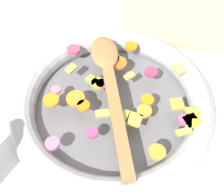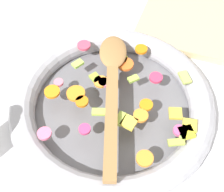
{
  "view_description": "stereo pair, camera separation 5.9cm",
  "coord_description": "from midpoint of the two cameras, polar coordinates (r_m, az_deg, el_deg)",
  "views": [
    {
      "loc": [
        0.06,
        -0.34,
        0.53
      ],
      "look_at": [
        0.0,
        0.0,
        0.05
      ],
      "focal_mm": 50.0,
      "sensor_mm": 36.0,
      "label": 1
    },
    {
      "loc": [
        0.11,
        -0.32,
        0.53
      ],
      "look_at": [
        0.0,
        0.0,
        0.05
      ],
      "focal_mm": 50.0,
      "sensor_mm": 36.0,
      "label": 2
    }
  ],
  "objects": [
    {
      "name": "ground_plane",
      "position": [
        0.63,
        -2.67,
        -2.81
      ],
      "size": [
        4.0,
        4.0,
        0.0
      ],
      "primitive_type": "plane",
      "color": "silver"
    },
    {
      "name": "chopped_vegetables",
      "position": [
        0.59,
        -1.28,
        0.07
      ],
      "size": [
        0.3,
        0.28,
        0.01
      ],
      "color": "orange",
      "rests_on": "skillet"
    },
    {
      "name": "skillet",
      "position": [
        0.61,
        -2.75,
        -1.7
      ],
      "size": [
        0.4,
        0.4,
        0.05
      ],
      "color": "slate",
      "rests_on": "ground_plane"
    },
    {
      "name": "cutting_board",
      "position": [
        0.82,
        10.22,
        14.05
      ],
      "size": [
        0.29,
        0.21,
        0.02
      ],
      "color": "tan",
      "rests_on": "ground_plane"
    },
    {
      "name": "wooden_spoon",
      "position": [
        0.59,
        -3.17,
        2.25
      ],
      "size": [
        0.14,
        0.32,
        0.01
      ],
      "color": "olive",
      "rests_on": "chopped_vegetables"
    }
  ]
}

